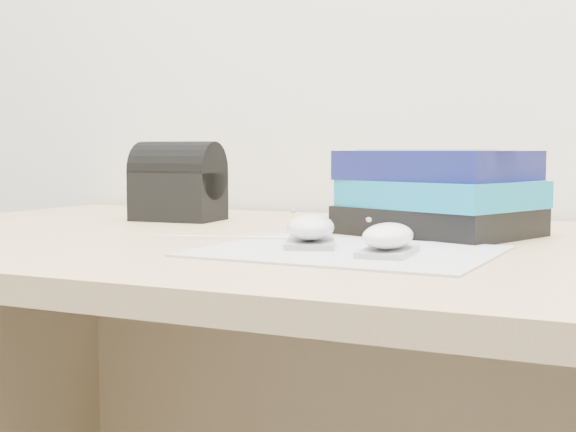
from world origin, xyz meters
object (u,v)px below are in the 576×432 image
at_px(desk, 410,411).
at_px(book_stack, 439,193).
at_px(mouse_rear, 310,230).
at_px(mouse_front, 388,239).
at_px(pouch, 178,182).

xyz_separation_m(desk, book_stack, (0.02, 0.05, 0.29)).
height_order(mouse_rear, mouse_front, mouse_rear).
relative_size(mouse_rear, book_stack, 0.41).
bearing_deg(mouse_front, book_stack, 92.00).
bearing_deg(mouse_rear, pouch, 144.07).
bearing_deg(mouse_front, desk, 98.83).
relative_size(mouse_rear, mouse_front, 1.19).
xyz_separation_m(mouse_rear, mouse_front, (0.11, -0.04, -0.00)).
xyz_separation_m(mouse_rear, pouch, (-0.34, 0.25, 0.04)).
xyz_separation_m(mouse_rear, book_stack, (0.10, 0.21, 0.04)).
bearing_deg(desk, pouch, 168.12).
distance_m(mouse_rear, pouch, 0.43).
relative_size(desk, mouse_rear, 13.76).
distance_m(mouse_front, book_stack, 0.25).
relative_size(mouse_rear, pouch, 0.82).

